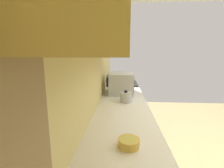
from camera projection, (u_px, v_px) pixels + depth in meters
name	position (u px, v px, depth m)	size (l,w,h in m)	color
wall_back	(90.00, 73.00, 1.79)	(4.15, 0.12, 2.67)	#E7D17F
counter_run	(122.00, 168.00, 1.54)	(3.20, 0.65, 0.93)	tan
upper_cabinets	(105.00, 17.00, 1.28)	(2.03, 0.32, 0.60)	tan
window_back_wall	(3.00, 154.00, 0.39)	(0.44, 0.02, 0.65)	#997A4C
oven_range	(122.00, 104.00, 3.42)	(0.68, 0.64, 1.11)	black
microwave	(121.00, 83.00, 2.54)	(0.50, 0.38, 0.32)	#B7BABF
bowl	(129.00, 142.00, 1.09)	(0.15, 0.15, 0.06)	gold
kettle	(126.00, 97.00, 2.08)	(0.20, 0.15, 0.16)	#B7BABF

